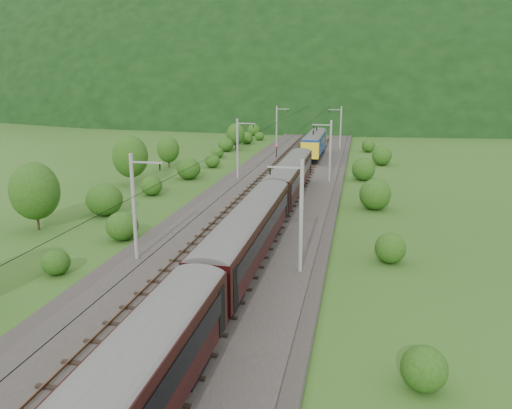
# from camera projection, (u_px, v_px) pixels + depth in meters

# --- Properties ---
(ground) EXTENTS (600.00, 600.00, 0.00)m
(ground) POSITION_uv_depth(u_px,v_px,m) (216.00, 268.00, 36.63)
(ground) COLOR #2E5119
(ground) RESTS_ON ground
(railbed) EXTENTS (14.00, 220.00, 0.30)m
(railbed) POSITION_uv_depth(u_px,v_px,m) (246.00, 227.00, 46.08)
(railbed) COLOR #38332D
(railbed) RESTS_ON ground
(track_left) EXTENTS (2.40, 220.00, 0.27)m
(track_left) POSITION_uv_depth(u_px,v_px,m) (221.00, 224.00, 46.50)
(track_left) COLOR brown
(track_left) RESTS_ON railbed
(track_right) EXTENTS (2.40, 220.00, 0.27)m
(track_right) POSITION_uv_depth(u_px,v_px,m) (272.00, 227.00, 45.55)
(track_right) COLOR brown
(track_right) RESTS_ON railbed
(catenary_left) EXTENTS (2.54, 192.28, 8.00)m
(catenary_left) POSITION_uv_depth(u_px,v_px,m) (238.00, 147.00, 67.09)
(catenary_left) COLOR gray
(catenary_left) RESTS_ON railbed
(catenary_right) EXTENTS (2.54, 192.28, 8.00)m
(catenary_right) POSITION_uv_depth(u_px,v_px,m) (330.00, 150.00, 64.67)
(catenary_right) COLOR gray
(catenary_right) RESTS_ON railbed
(overhead_wires) EXTENTS (4.83, 198.00, 0.03)m
(overhead_wires) POSITION_uv_depth(u_px,v_px,m) (246.00, 153.00, 44.37)
(overhead_wires) COLOR black
(overhead_wires) RESTS_ON ground
(mountain_main) EXTENTS (504.00, 360.00, 244.00)m
(mountain_main) POSITION_uv_depth(u_px,v_px,m) (344.00, 102.00, 283.28)
(mountain_main) COLOR black
(mountain_main) RESTS_ON ground
(mountain_ridge) EXTENTS (336.00, 280.00, 132.00)m
(mountain_ridge) POSITION_uv_depth(u_px,v_px,m) (170.00, 98.00, 344.94)
(mountain_ridge) COLOR black
(mountain_ridge) RESTS_ON ground
(train) EXTENTS (2.84, 113.83, 4.94)m
(train) POSITION_uv_depth(u_px,v_px,m) (249.00, 224.00, 35.83)
(train) COLOR black
(train) RESTS_ON ground
(hazard_post_near) EXTENTS (0.17, 0.17, 1.58)m
(hazard_post_near) POSITION_uv_depth(u_px,v_px,m) (267.00, 187.00, 58.61)
(hazard_post_near) COLOR red
(hazard_post_near) RESTS_ON railbed
(hazard_post_far) EXTENTS (0.16, 0.16, 1.51)m
(hazard_post_far) POSITION_uv_depth(u_px,v_px,m) (293.00, 167.00, 71.80)
(hazard_post_far) COLOR red
(hazard_post_far) RESTS_ON railbed
(signal) EXTENTS (0.23, 0.23, 2.09)m
(signal) POSITION_uv_depth(u_px,v_px,m) (277.00, 150.00, 85.60)
(signal) COLOR black
(signal) RESTS_ON railbed
(vegetation_left) EXTENTS (12.83, 149.01, 7.00)m
(vegetation_left) POSITION_uv_depth(u_px,v_px,m) (71.00, 202.00, 44.65)
(vegetation_left) COLOR #224512
(vegetation_left) RESTS_ON ground
(vegetation_right) EXTENTS (6.12, 102.36, 2.97)m
(vegetation_right) POSITION_uv_depth(u_px,v_px,m) (376.00, 186.00, 58.36)
(vegetation_right) COLOR #224512
(vegetation_right) RESTS_ON ground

